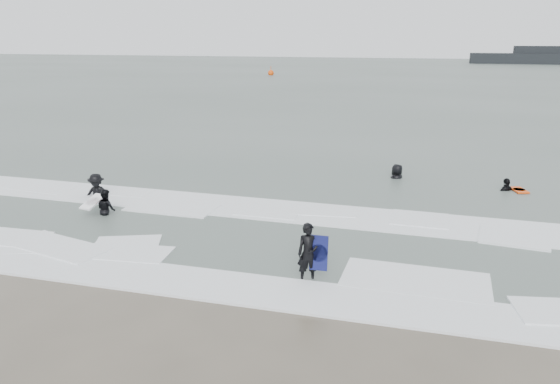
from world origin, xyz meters
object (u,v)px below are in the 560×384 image
(buoy, at_px, (271,73))
(vessel_horizon, at_px, (538,58))
(surfer_wading, at_px, (107,215))
(surfer_breaker, at_px, (97,198))
(surfer_right_far, at_px, (397,179))
(surfer_centre, at_px, (308,281))
(surfer_right_near, at_px, (506,191))

(buoy, bearing_deg, vessel_horizon, 48.15)
(surfer_wading, relative_size, surfer_breaker, 0.83)
(surfer_breaker, xyz_separation_m, vessel_horizon, (34.35, 127.36, 1.55))
(surfer_breaker, xyz_separation_m, surfer_right_far, (11.62, 6.64, 0.00))
(surfer_centre, xyz_separation_m, surfer_right_far, (1.36, 11.94, 0.00))
(buoy, height_order, vessel_horizon, vessel_horizon)
(surfer_right_near, height_order, buoy, buoy)
(surfer_centre, relative_size, vessel_horizon, 0.05)
(surfer_wading, xyz_separation_m, surfer_right_near, (14.63, 7.73, 0.00))
(surfer_centre, xyz_separation_m, buoy, (-25.42, 77.39, 0.42))
(surfer_centre, distance_m, surfer_breaker, 11.55)
(surfer_right_near, xyz_separation_m, surfer_right_far, (-4.71, 0.79, 0.00))
(surfer_breaker, xyz_separation_m, buoy, (-15.15, 72.09, 0.42))
(surfer_centre, height_order, vessel_horizon, vessel_horizon)
(vessel_horizon, bearing_deg, surfer_right_near, -98.44)
(surfer_right_near, relative_size, vessel_horizon, 0.06)
(surfer_centre, distance_m, surfer_right_far, 12.02)
(surfer_right_far, relative_size, vessel_horizon, 0.06)
(surfer_breaker, distance_m, surfer_right_near, 17.35)
(surfer_wading, bearing_deg, surfer_breaker, -20.40)
(surfer_wading, height_order, surfer_breaker, surfer_breaker)
(surfer_right_near, bearing_deg, vessel_horizon, -136.92)
(surfer_breaker, distance_m, vessel_horizon, 131.92)
(surfer_wading, xyz_separation_m, vessel_horizon, (32.66, 129.24, 1.55))
(surfer_breaker, bearing_deg, surfer_right_near, 3.76)
(buoy, bearing_deg, surfer_centre, -71.82)
(buoy, bearing_deg, surfer_right_far, -67.75)
(surfer_centre, distance_m, buoy, 81.46)
(surfer_wading, height_order, surfer_right_far, surfer_right_far)
(surfer_right_far, relative_size, buoy, 1.13)
(surfer_centre, relative_size, surfer_wading, 1.08)
(surfer_breaker, height_order, buoy, buoy)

